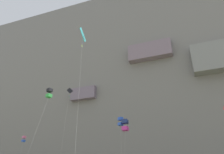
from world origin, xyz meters
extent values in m
cube|color=slate|center=(0.00, 67.78, 38.13)|extent=(180.00, 29.69, 76.25)
cube|color=slate|center=(-23.32, 53.09, 32.77)|extent=(8.72, 3.72, 4.26)
cube|color=slate|center=(0.00, 52.73, 44.20)|extent=(13.96, 4.46, 5.88)
cube|color=gray|center=(20.83, 51.59, 37.83)|extent=(17.45, 3.36, 9.22)
cube|color=black|center=(-12.35, 18.71, 17.92)|extent=(0.97, 0.97, 0.55)
cube|color=green|center=(-12.35, 18.71, 16.92)|extent=(0.97, 0.97, 0.55)
cylinder|color=black|center=(-11.99, 18.71, 17.42)|extent=(0.03, 0.03, 1.48)
cylinder|color=black|center=(-12.70, 18.71, 17.42)|extent=(0.03, 0.03, 1.48)
cylinder|color=silver|center=(-12.25, 16.04, 8.38)|extent=(0.20, 5.35, 16.53)
cube|color=pink|center=(-23.45, 27.52, 12.90)|extent=(0.70, 0.70, 0.41)
cube|color=blue|center=(-23.45, 27.52, 12.15)|extent=(0.70, 0.70, 0.41)
cylinder|color=black|center=(-23.18, 27.52, 12.52)|extent=(0.02, 0.02, 1.11)
cylinder|color=black|center=(-23.71, 27.52, 12.52)|extent=(0.02, 0.02, 1.11)
cube|color=blue|center=(-4.37, 32.82, 16.30)|extent=(1.13, 1.13, 0.60)
cube|color=blue|center=(-4.37, 32.82, 15.21)|extent=(1.13, 1.13, 0.60)
cylinder|color=black|center=(-3.99, 32.82, 15.75)|extent=(0.03, 0.03, 1.61)
cylinder|color=black|center=(-4.75, 32.82, 15.75)|extent=(0.03, 0.03, 1.61)
cube|color=teal|center=(-3.96, 13.51, 23.61)|extent=(0.54, 2.65, 2.58)
cylinder|color=black|center=(-3.96, 13.51, 23.61)|extent=(0.66, 0.26, 2.09)
cube|color=teal|center=(-3.91, 13.51, 22.63)|extent=(0.16, 0.30, 0.16)
cube|color=blue|center=(-3.97, 13.51, 22.09)|extent=(0.19, 0.28, 0.16)
cube|color=#8CCC33|center=(-3.96, 13.51, 21.54)|extent=(0.06, 0.31, 0.16)
cylinder|color=silver|center=(-2.78, 11.47, 11.70)|extent=(2.38, 4.08, 23.17)
cube|color=navy|center=(-3.20, 32.08, 15.39)|extent=(1.20, 1.20, 0.77)
cube|color=#CC3399|center=(-3.20, 32.08, 13.97)|extent=(1.20, 1.20, 0.77)
cylinder|color=black|center=(-2.71, 32.08, 14.68)|extent=(0.04, 0.04, 2.08)
cylinder|color=black|center=(-3.70, 32.08, 14.68)|extent=(0.04, 0.04, 2.08)
cube|color=black|center=(-20.17, 38.20, 27.43)|extent=(1.75, 0.54, 1.80)
cylinder|color=black|center=(-20.17, 38.20, 27.43)|extent=(0.12, 0.24, 1.48)
cube|color=navy|center=(-20.18, 38.20, 26.76)|extent=(0.21, 0.10, 0.11)
cube|color=#8CCC33|center=(-20.12, 38.20, 26.38)|extent=(0.21, 0.08, 0.11)
cube|color=blue|center=(-20.18, 38.20, 26.01)|extent=(0.20, 0.10, 0.11)
cube|color=green|center=(-20.21, 38.20, 25.64)|extent=(0.21, 0.10, 0.11)
cylinder|color=silver|center=(-20.11, 36.92, 13.66)|extent=(0.12, 2.58, 27.09)
camera|label=1|loc=(9.59, -11.24, 1.66)|focal=37.19mm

